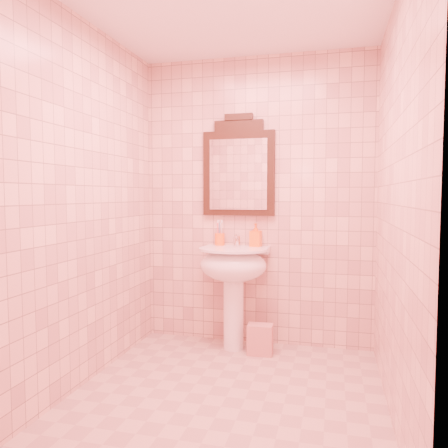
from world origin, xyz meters
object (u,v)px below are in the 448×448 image
(pedestal_sink, at_px, (233,272))
(soap_dispenser, at_px, (256,235))
(towel, at_px, (260,339))
(mirror, at_px, (239,169))
(toothbrush_cup, at_px, (220,239))

(pedestal_sink, height_order, soap_dispenser, soap_dispenser)
(pedestal_sink, height_order, towel, pedestal_sink)
(mirror, relative_size, towel, 3.55)
(towel, bearing_deg, mirror, 132.25)
(mirror, distance_m, toothbrush_cup, 0.64)
(mirror, bearing_deg, toothbrush_cup, -168.73)
(mirror, xyz_separation_m, toothbrush_cup, (-0.16, -0.03, -0.62))
(mirror, xyz_separation_m, soap_dispenser, (0.16, -0.04, -0.57))
(pedestal_sink, distance_m, towel, 0.59)
(pedestal_sink, bearing_deg, soap_dispenser, 45.24)
(pedestal_sink, relative_size, mirror, 0.98)
(mirror, xyz_separation_m, towel, (0.24, -0.27, -1.41))
(toothbrush_cup, distance_m, soap_dispenser, 0.33)
(towel, bearing_deg, toothbrush_cup, 150.04)
(toothbrush_cup, height_order, soap_dispenser, same)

